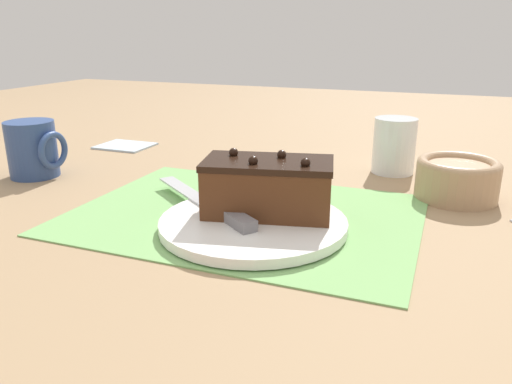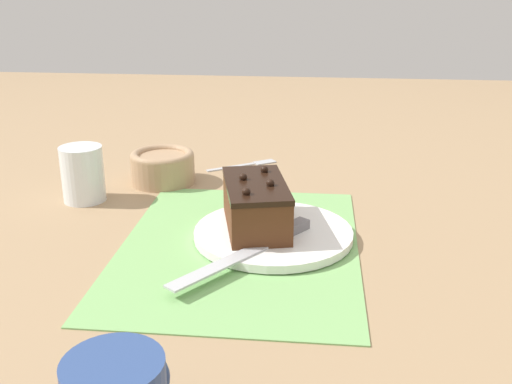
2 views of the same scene
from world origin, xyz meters
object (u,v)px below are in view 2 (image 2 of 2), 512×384
(chocolate_cake, at_px, (256,204))
(cake_plate, at_px, (273,233))
(small_bowl, at_px, (163,166))
(drinking_glass, at_px, (83,174))
(dessert_fork, at_px, (247,164))
(serving_knife, at_px, (267,241))

(chocolate_cake, bearing_deg, cake_plate, -109.17)
(cake_plate, xyz_separation_m, small_bowl, (0.23, 0.23, 0.02))
(drinking_glass, height_order, small_bowl, drinking_glass)
(small_bowl, bearing_deg, drinking_glass, 133.03)
(small_bowl, distance_m, dessert_fork, 0.19)
(serving_knife, bearing_deg, chocolate_cake, -33.85)
(cake_plate, distance_m, chocolate_cake, 0.05)
(small_bowl, relative_size, dessert_fork, 0.88)
(cake_plate, relative_size, serving_knife, 1.07)
(chocolate_cake, distance_m, drinking_glass, 0.33)
(serving_knife, relative_size, drinking_glass, 2.28)
(chocolate_cake, bearing_deg, drinking_glass, 68.90)
(drinking_glass, relative_size, small_bowl, 0.81)
(small_bowl, bearing_deg, serving_knife, -142.54)
(chocolate_cake, height_order, drinking_glass, same)
(cake_plate, xyz_separation_m, serving_knife, (-0.05, 0.01, 0.01))
(cake_plate, xyz_separation_m, chocolate_cake, (0.01, 0.03, 0.04))
(serving_knife, distance_m, dessert_fork, 0.42)
(cake_plate, bearing_deg, dessert_fork, 12.93)
(chocolate_cake, height_order, small_bowl, chocolate_cake)
(cake_plate, bearing_deg, serving_knife, 174.01)
(serving_knife, bearing_deg, cake_plate, -58.98)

